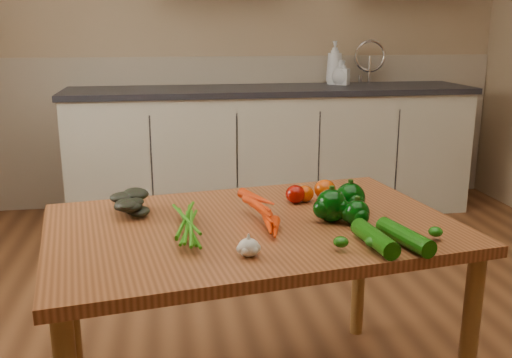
{
  "coord_description": "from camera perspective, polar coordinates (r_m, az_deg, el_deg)",
  "views": [
    {
      "loc": [
        -0.54,
        -1.77,
        1.3
      ],
      "look_at": [
        -0.22,
        0.2,
        0.77
      ],
      "focal_mm": 40.0,
      "sensor_mm": 36.0,
      "label": 1
    }
  ],
  "objects": [
    {
      "name": "soap_bottle_b",
      "position": [
        4.26,
        8.74,
        10.45
      ],
      "size": [
        0.11,
        0.11,
        0.17
      ],
      "primitive_type": "imported",
      "rotation": [
        0.0,
        0.0,
        5.66
      ],
      "color": "silver",
      "rests_on": "counter_run"
    },
    {
      "name": "room",
      "position": [
        2.02,
        6.55,
        13.23
      ],
      "size": [
        4.04,
        5.04,
        2.64
      ],
      "color": "brown",
      "rests_on": "ground"
    },
    {
      "name": "tomato_a",
      "position": [
        2.05,
        3.97,
        -1.52
      ],
      "size": [
        0.07,
        0.07,
        0.07
      ],
      "primitive_type": "ellipsoid",
      "color": "#860902",
      "rests_on": "table"
    },
    {
      "name": "soap_bottle_a",
      "position": [
        4.3,
        7.86,
        11.45
      ],
      "size": [
        0.13,
        0.13,
        0.31
      ],
      "primitive_type": "imported",
      "rotation": [
        0.0,
        0.0,
        3.08
      ],
      "color": "silver",
      "rests_on": "counter_run"
    },
    {
      "name": "counter_run",
      "position": [
        4.12,
        1.61,
        3.03
      ],
      "size": [
        2.84,
        0.64,
        1.14
      ],
      "color": "#BAB39B",
      "rests_on": "ground"
    },
    {
      "name": "zucchini_b",
      "position": [
        1.67,
        11.77,
        -5.83
      ],
      "size": [
        0.08,
        0.21,
        0.06
      ],
      "primitive_type": "cylinder",
      "rotation": [
        1.57,
        0.0,
        0.11
      ],
      "color": "#0F4A08",
      "rests_on": "table"
    },
    {
      "name": "carrot_bunch",
      "position": [
        1.8,
        -1.67,
        -3.87
      ],
      "size": [
        0.26,
        0.22,
        0.06
      ],
      "primitive_type": null,
      "rotation": [
        0.0,
        0.0,
        0.15
      ],
      "color": "#E93605",
      "rests_on": "table"
    },
    {
      "name": "tomato_b",
      "position": [
        2.07,
        4.9,
        -1.47
      ],
      "size": [
        0.06,
        0.06,
        0.06
      ],
      "primitive_type": "ellipsoid",
      "color": "#C53E04",
      "rests_on": "table"
    },
    {
      "name": "tomato_c",
      "position": [
        2.11,
        6.9,
        -1.03
      ],
      "size": [
        0.08,
        0.08,
        0.07
      ],
      "primitive_type": "ellipsoid",
      "color": "#C53E04",
      "rests_on": "table"
    },
    {
      "name": "pepper_a",
      "position": [
        1.86,
        7.55,
        -2.66
      ],
      "size": [
        0.1,
        0.1,
        0.1
      ],
      "primitive_type": "sphere",
      "color": "#022F04",
      "rests_on": "table"
    },
    {
      "name": "leafy_greens",
      "position": [
        1.97,
        -11.69,
        -2.05
      ],
      "size": [
        0.18,
        0.17,
        0.09
      ],
      "primitive_type": null,
      "color": "black",
      "rests_on": "table"
    },
    {
      "name": "zucchini_a",
      "position": [
        1.71,
        14.66,
        -5.6
      ],
      "size": [
        0.1,
        0.23,
        0.05
      ],
      "primitive_type": "cylinder",
      "rotation": [
        1.57,
        0.0,
        0.23
      ],
      "color": "#0F4A08",
      "rests_on": "table"
    },
    {
      "name": "garlic_bulb",
      "position": [
        1.58,
        -0.74,
        -6.86
      ],
      "size": [
        0.06,
        0.06,
        0.05
      ],
      "primitive_type": "ellipsoid",
      "color": "silver",
      "rests_on": "table"
    },
    {
      "name": "soap_bottle_c",
      "position": [
        4.27,
        8.49,
        10.5
      ],
      "size": [
        0.18,
        0.18,
        0.18
      ],
      "primitive_type": "imported",
      "rotation": [
        0.0,
        0.0,
        5.05
      ],
      "color": "silver",
      "rests_on": "counter_run"
    },
    {
      "name": "pepper_b",
      "position": [
        1.96,
        9.39,
        -1.93
      ],
      "size": [
        0.1,
        0.1,
        0.1
      ],
      "primitive_type": "sphere",
      "color": "#022F04",
      "rests_on": "table"
    },
    {
      "name": "table",
      "position": [
        1.87,
        -0.31,
        -6.65
      ],
      "size": [
        1.4,
        1.01,
        0.69
      ],
      "rotation": [
        0.0,
        0.0,
        0.15
      ],
      "color": "brown",
      "rests_on": "ground"
    },
    {
      "name": "pepper_c",
      "position": [
        1.84,
        10.05,
        -3.38
      ],
      "size": [
        0.08,
        0.08,
        0.08
      ],
      "primitive_type": "sphere",
      "color": "#022F04",
      "rests_on": "table"
    }
  ]
}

